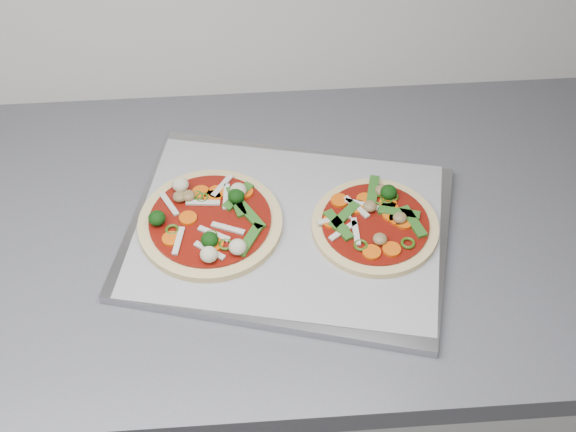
{
  "coord_description": "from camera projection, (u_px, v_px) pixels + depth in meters",
  "views": [
    {
      "loc": [
        -0.39,
        0.55,
        1.76
      ],
      "look_at": [
        -0.34,
        1.29,
        0.93
      ],
      "focal_mm": 50.0,
      "sensor_mm": 36.0,
      "label": 1
    }
  ],
  "objects": [
    {
      "name": "parchment",
      "position": [
        288.0,
        228.0,
        1.12
      ],
      "size": [
        0.48,
        0.39,
        0.0
      ],
      "primitive_type": "cube",
      "rotation": [
        0.0,
        0.0,
        -0.22
      ],
      "color": "#949398",
      "rests_on": "baking_tray"
    },
    {
      "name": "pizza_left",
      "position": [
        210.0,
        221.0,
        1.11
      ],
      "size": [
        0.28,
        0.28,
        0.03
      ],
      "rotation": [
        0.0,
        0.0,
        -0.68
      ],
      "color": "tan",
      "rests_on": "parchment"
    },
    {
      "name": "pizza_right",
      "position": [
        375.0,
        223.0,
        1.11
      ],
      "size": [
        0.24,
        0.24,
        0.03
      ],
      "rotation": [
        0.0,
        0.0,
        -0.52
      ],
      "color": "tan",
      "rests_on": "parchment"
    },
    {
      "name": "base_cabinet",
      "position": [
        466.0,
        380.0,
        1.51
      ],
      "size": [
        3.6,
        0.6,
        0.86
      ],
      "primitive_type": "cube",
      "color": "silver",
      "rests_on": "ground"
    },
    {
      "name": "countertop",
      "position": [
        517.0,
        223.0,
        1.17
      ],
      "size": [
        3.6,
        0.6,
        0.04
      ],
      "primitive_type": "cube",
      "color": "#58585F",
      "rests_on": "base_cabinet"
    },
    {
      "name": "baking_tray",
      "position": [
        288.0,
        232.0,
        1.13
      ],
      "size": [
        0.51,
        0.43,
        0.01
      ],
      "primitive_type": "cube",
      "rotation": [
        0.0,
        0.0,
        -0.27
      ],
      "color": "#99989D",
      "rests_on": "countertop"
    }
  ]
}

